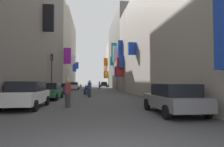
% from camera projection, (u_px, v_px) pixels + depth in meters
% --- Properties ---
extents(ground_plane, '(140.00, 140.00, 0.00)m').
position_uv_depth(ground_plane, '(92.00, 91.00, 33.11)').
color(ground_plane, '#424244').
extents(building_left_mid_a, '(7.27, 7.53, 16.60)m').
position_uv_depth(building_left_mid_a, '(50.00, 46.00, 36.94)').
color(building_left_mid_a, '#B2A899').
rests_on(building_left_mid_a, ground).
extents(building_left_mid_b, '(7.29, 21.82, 18.04)m').
position_uv_depth(building_left_mid_b, '(61.00, 54.00, 51.55)').
color(building_left_mid_b, '#B2A899').
rests_on(building_left_mid_b, ground).
extents(building_right_near, '(6.92, 25.40, 12.61)m').
position_uv_depth(building_right_near, '(184.00, 28.00, 17.09)').
color(building_right_near, '#B2A899').
rests_on(building_right_near, ground).
extents(building_right_mid_a, '(7.32, 5.44, 12.78)m').
position_uv_depth(building_right_mid_a, '(140.00, 53.00, 32.41)').
color(building_right_mid_a, '#9E9384').
rests_on(building_right_mid_a, ground).
extents(building_right_mid_b, '(7.05, 20.96, 16.34)m').
position_uv_depth(building_right_mid_b, '(126.00, 54.00, 45.58)').
color(building_right_mid_b, slate).
rests_on(building_right_mid_b, ground).
extents(building_right_mid_c, '(7.30, 8.21, 13.23)m').
position_uv_depth(building_right_mid_c, '(117.00, 65.00, 60.00)').
color(building_right_mid_c, '#BCB29E').
rests_on(building_right_mid_c, ground).
extents(parked_car_white, '(2.02, 4.18, 1.56)m').
position_uv_depth(parked_car_white, '(26.00, 94.00, 11.33)').
color(parked_car_white, white).
rests_on(parked_car_white, ground).
extents(parked_car_grey, '(1.97, 4.12, 1.44)m').
position_uv_depth(parked_car_grey, '(173.00, 98.00, 9.30)').
color(parked_car_grey, slate).
rests_on(parked_car_grey, ground).
extents(parked_car_blue, '(1.92, 4.29, 1.33)m').
position_uv_depth(parked_car_blue, '(61.00, 88.00, 24.97)').
color(parked_car_blue, navy).
rests_on(parked_car_blue, ground).
extents(parked_car_silver, '(1.92, 4.30, 1.46)m').
position_uv_depth(parked_car_silver, '(74.00, 86.00, 37.81)').
color(parked_car_silver, '#B7B7BC').
rests_on(parked_car_silver, ground).
extents(parked_car_green, '(1.91, 4.46, 1.44)m').
position_uv_depth(parked_car_green, '(50.00, 91.00, 17.14)').
color(parked_car_green, '#236638').
rests_on(parked_car_green, ground).
extents(parked_car_black, '(2.00, 4.20, 1.49)m').
position_uv_depth(parked_car_black, '(104.00, 84.00, 56.92)').
color(parked_car_black, black).
rests_on(parked_car_black, ground).
extents(scooter_red, '(0.66, 1.90, 1.13)m').
position_uv_depth(scooter_red, '(87.00, 88.00, 33.50)').
color(scooter_red, red).
rests_on(scooter_red, ground).
extents(scooter_blue, '(0.77, 1.88, 1.13)m').
position_uv_depth(scooter_blue, '(87.00, 91.00, 22.65)').
color(scooter_blue, '#2D4CAD').
rests_on(scooter_blue, ground).
extents(scooter_white, '(0.50, 1.91, 1.13)m').
position_uv_depth(scooter_white, '(81.00, 86.00, 47.01)').
color(scooter_white, silver).
rests_on(scooter_white, ground).
extents(pedestrian_crossing, '(0.49, 0.49, 1.69)m').
position_uv_depth(pedestrian_crossing, '(68.00, 93.00, 11.71)').
color(pedestrian_crossing, '#373737').
rests_on(pedestrian_crossing, ground).
extents(pedestrian_near_left, '(0.53, 0.53, 1.63)m').
position_uv_depth(pedestrian_near_left, '(99.00, 85.00, 43.39)').
color(pedestrian_near_left, '#333333').
rests_on(pedestrian_near_left, ground).
extents(pedestrian_near_right, '(0.43, 0.43, 1.69)m').
position_uv_depth(pedestrian_near_right, '(90.00, 89.00, 19.06)').
color(pedestrian_near_right, '#3B3B3B').
rests_on(pedestrian_near_right, ground).
extents(traffic_light_near_corner, '(0.26, 0.34, 4.61)m').
position_uv_depth(traffic_light_near_corner, '(117.00, 73.00, 35.26)').
color(traffic_light_near_corner, '#2D2D2D').
rests_on(traffic_light_near_corner, ground).
extents(traffic_light_far_corner, '(0.26, 0.34, 4.68)m').
position_uv_depth(traffic_light_far_corner, '(52.00, 67.00, 21.84)').
color(traffic_light_far_corner, '#2D2D2D').
rests_on(traffic_light_far_corner, ground).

